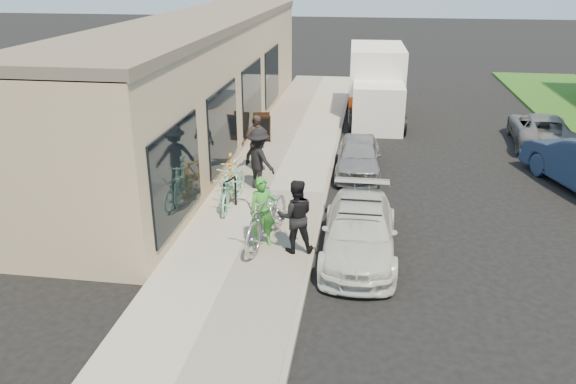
{
  "coord_description": "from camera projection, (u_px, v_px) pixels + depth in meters",
  "views": [
    {
      "loc": [
        0.61,
        -11.02,
        5.85
      ],
      "look_at": [
        -1.13,
        0.69,
        1.05
      ],
      "focal_mm": 35.0,
      "sensor_mm": 36.0,
      "label": 1
    }
  ],
  "objects": [
    {
      "name": "far_car_gray",
      "position": [
        541.0,
        129.0,
        19.45
      ],
      "size": [
        2.23,
        4.19,
        1.12
      ],
      "primitive_type": "imported",
      "rotation": [
        0.0,
        0.0,
        3.05
      ],
      "color": "slate",
      "rests_on": "ground"
    },
    {
      "name": "moving_truck",
      "position": [
        376.0,
        87.0,
        22.86
      ],
      "size": [
        2.33,
        5.76,
        2.79
      ],
      "rotation": [
        0.0,
        0.0,
        0.04
      ],
      "color": "white",
      "rests_on": "ground"
    },
    {
      "name": "woman_rider",
      "position": [
        263.0,
        212.0,
        12.06
      ],
      "size": [
        0.65,
        0.53,
        1.55
      ],
      "primitive_type": "imported",
      "rotation": [
        0.0,
        0.0,
        0.32
      ],
      "color": "green",
      "rests_on": "sidewalk"
    },
    {
      "name": "sedan_white",
      "position": [
        359.0,
        231.0,
        12.01
      ],
      "size": [
        1.57,
        3.84,
        1.15
      ],
      "rotation": [
        0.0,
        0.0,
        0.0
      ],
      "color": "silver",
      "rests_on": "ground"
    },
    {
      "name": "cruiser_bike_c",
      "position": [
        231.0,
        175.0,
        14.98
      ],
      "size": [
        0.87,
        1.74,
        1.01
      ],
      "primitive_type": "imported",
      "rotation": [
        0.0,
        0.0,
        0.25
      ],
      "color": "gold",
      "rests_on": "sidewalk"
    },
    {
      "name": "sedan_silver",
      "position": [
        358.0,
        156.0,
        16.78
      ],
      "size": [
        1.35,
        3.28,
        1.11
      ],
      "primitive_type": "imported",
      "rotation": [
        0.0,
        0.0,
        0.01
      ],
      "color": "gray",
      "rests_on": "ground"
    },
    {
      "name": "storefront",
      "position": [
        202.0,
        80.0,
        19.62
      ],
      "size": [
        3.6,
        20.0,
        4.22
      ],
      "color": "tan",
      "rests_on": "ground"
    },
    {
      "name": "curb",
      "position": [
        325.0,
        195.0,
        15.17
      ],
      "size": [
        0.12,
        34.0,
        0.13
      ],
      "primitive_type": "cube",
      "color": "gray",
      "rests_on": "ground"
    },
    {
      "name": "man_standing",
      "position": [
        296.0,
        216.0,
        11.77
      ],
      "size": [
        0.9,
        0.76,
        1.62
      ],
      "primitive_type": "imported",
      "rotation": [
        0.0,
        0.0,
        3.35
      ],
      "color": "black",
      "rests_on": "sidewalk"
    },
    {
      "name": "tandem_bike",
      "position": [
        267.0,
        216.0,
        12.25
      ],
      "size": [
        1.24,
        2.46,
        1.24
      ],
      "primitive_type": "imported",
      "rotation": [
        0.0,
        0.0,
        -0.18
      ],
      "color": "#B1B1B3",
      "rests_on": "sidewalk"
    },
    {
      "name": "bystander_a",
      "position": [
        259.0,
        159.0,
        15.13
      ],
      "size": [
        1.24,
        1.14,
        1.68
      ],
      "primitive_type": "imported",
      "rotation": [
        0.0,
        0.0,
        2.52
      ],
      "color": "black",
      "rests_on": "sidewalk"
    },
    {
      "name": "bike_rack",
      "position": [
        230.0,
        191.0,
        13.96
      ],
      "size": [
        0.21,
        0.54,
        0.79
      ],
      "rotation": [
        0.0,
        0.0,
        -0.32
      ],
      "color": "black",
      "rests_on": "sidewalk"
    },
    {
      "name": "bystander_b",
      "position": [
        256.0,
        143.0,
        16.56
      ],
      "size": [
        1.0,
        0.94,
        1.66
      ],
      "primitive_type": "imported",
      "rotation": [
        0.0,
        0.0,
        0.72
      ],
      "color": "#503E39",
      "rests_on": "sidewalk"
    },
    {
      "name": "ground",
      "position": [
        334.0,
        250.0,
        12.38
      ],
      "size": [
        120.0,
        120.0,
        0.0
      ],
      "primitive_type": "plane",
      "color": "black",
      "rests_on": "ground"
    },
    {
      "name": "sandwich_board",
      "position": [
        262.0,
        128.0,
        19.34
      ],
      "size": [
        0.71,
        0.71,
        0.96
      ],
      "rotation": [
        0.0,
        0.0,
        0.24
      ],
      "color": "black",
      "rests_on": "sidewalk"
    },
    {
      "name": "sidewalk",
      "position": [
        269.0,
        192.0,
        15.38
      ],
      "size": [
        3.0,
        34.0,
        0.15
      ],
      "primitive_type": "cube",
      "color": "#9E9B8F",
      "rests_on": "ground"
    },
    {
      "name": "cruiser_bike_b",
      "position": [
        229.0,
        191.0,
        14.07
      ],
      "size": [
        0.71,
        1.73,
        0.89
      ],
      "primitive_type": "imported",
      "rotation": [
        0.0,
        0.0,
        0.07
      ],
      "color": "#96DFC7",
      "rests_on": "sidewalk"
    },
    {
      "name": "cruiser_bike_a",
      "position": [
        232.0,
        183.0,
        14.35
      ],
      "size": [
        0.72,
        1.82,
        1.07
      ],
      "primitive_type": "imported",
      "rotation": [
        0.0,
        0.0,
        -0.13
      ],
      "color": "#96DFC7",
      "rests_on": "sidewalk"
    }
  ]
}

